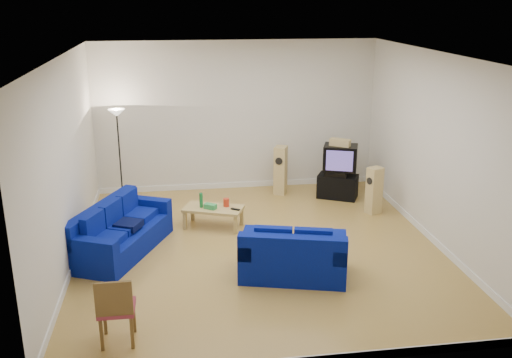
{
  "coord_description": "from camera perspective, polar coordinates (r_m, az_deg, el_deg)",
  "views": [
    {
      "loc": [
        -1.34,
        -8.69,
        4.06
      ],
      "look_at": [
        0.0,
        0.4,
        1.1
      ],
      "focal_mm": 40.0,
      "sensor_mm": 36.0,
      "label": 1
    }
  ],
  "objects": [
    {
      "name": "floor_lamp",
      "position": [
        11.71,
        -13.69,
        5.19
      ],
      "size": [
        0.33,
        0.33,
        1.93
      ],
      "color": "black",
      "rests_on": "ground"
    },
    {
      "name": "centre_speaker",
      "position": [
        11.81,
        8.41,
        3.64
      ],
      "size": [
        0.44,
        0.38,
        0.15
      ],
      "primitive_type": "cube",
      "rotation": [
        0.0,
        0.0,
        -0.62
      ],
      "color": "tan",
      "rests_on": "television"
    },
    {
      "name": "speaker_left",
      "position": [
        12.13,
        2.46,
        0.88
      ],
      "size": [
        0.34,
        0.38,
        1.04
      ],
      "rotation": [
        0.0,
        0.0,
        -0.41
      ],
      "color": "tan",
      "rests_on": "ground"
    },
    {
      "name": "sofa_three_seat",
      "position": [
        9.73,
        -13.59,
        -5.42
      ],
      "size": [
        1.68,
        2.26,
        0.8
      ],
      "rotation": [
        0.0,
        0.0,
        -2.0
      ],
      "color": "#07105B",
      "rests_on": "ground"
    },
    {
      "name": "av_receiver",
      "position": [
        11.97,
        8.05,
        0.61
      ],
      "size": [
        0.57,
        0.53,
        0.11
      ],
      "primitive_type": "cube",
      "rotation": [
        0.0,
        0.0,
        -0.44
      ],
      "color": "black",
      "rests_on": "tv_stand"
    },
    {
      "name": "dining_chair",
      "position": [
        7.19,
        -13.84,
        -12.34
      ],
      "size": [
        0.44,
        0.44,
        0.91
      ],
      "rotation": [
        0.0,
        0.0,
        -0.01
      ],
      "color": "brown",
      "rests_on": "ground"
    },
    {
      "name": "remote",
      "position": [
        10.28,
        -2.08,
        -3.04
      ],
      "size": [
        0.17,
        0.14,
        0.02
      ],
      "primitive_type": "cube",
      "rotation": [
        0.0,
        0.0,
        -0.63
      ],
      "color": "black",
      "rests_on": "coffee_table"
    },
    {
      "name": "room",
      "position": [
        9.15,
        0.36,
        1.88
      ],
      "size": [
        6.01,
        6.51,
        3.21
      ],
      "color": "olive",
      "rests_on": "ground"
    },
    {
      "name": "sofa_loveseat",
      "position": [
        8.65,
        3.73,
        -7.96
      ],
      "size": [
        1.75,
        1.26,
        0.79
      ],
      "rotation": [
        0.0,
        0.0,
        -0.26
      ],
      "color": "#07105B",
      "rests_on": "ground"
    },
    {
      "name": "red_canister",
      "position": [
        10.43,
        -2.99,
        -2.36
      ],
      "size": [
        0.12,
        0.12,
        0.15
      ],
      "primitive_type": "cylinder",
      "rotation": [
        0.0,
        0.0,
        -0.08
      ],
      "color": "red",
      "rests_on": "coffee_table"
    },
    {
      "name": "coffee_table",
      "position": [
        10.44,
        -4.28,
        -3.13
      ],
      "size": [
        1.18,
        0.87,
        0.38
      ],
      "rotation": [
        0.0,
        0.0,
        -0.37
      ],
      "color": "tan",
      "rests_on": "ground"
    },
    {
      "name": "bottle",
      "position": [
        10.4,
        -5.51,
        -2.12
      ],
      "size": [
        0.08,
        0.08,
        0.27
      ],
      "primitive_type": "cylinder",
      "rotation": [
        0.0,
        0.0,
        -0.19
      ],
      "color": "#197233",
      "rests_on": "coffee_table"
    },
    {
      "name": "television",
      "position": [
        11.95,
        8.43,
        2.13
      ],
      "size": [
        0.81,
        0.7,
        0.52
      ],
      "rotation": [
        0.0,
        0.0,
        -0.35
      ],
      "color": "black",
      "rests_on": "av_receiver"
    },
    {
      "name": "tissue_box",
      "position": [
        10.35,
        -4.59,
        -2.75
      ],
      "size": [
        0.25,
        0.22,
        0.09
      ],
      "primitive_type": "cube",
      "rotation": [
        0.0,
        0.0,
        -0.62
      ],
      "color": "green",
      "rests_on": "coffee_table"
    },
    {
      "name": "speaker_right",
      "position": [
        11.28,
        11.73,
        -1.13
      ],
      "size": [
        0.34,
        0.31,
        0.92
      ],
      "rotation": [
        0.0,
        0.0,
        -1.14
      ],
      "color": "tan",
      "rests_on": "ground"
    },
    {
      "name": "tv_stand",
      "position": [
        12.08,
        8.16,
        -0.73
      ],
      "size": [
        0.92,
        0.76,
        0.49
      ],
      "primitive_type": "cube",
      "rotation": [
        0.0,
        0.0,
        -0.47
      ],
      "color": "black",
      "rests_on": "ground"
    }
  ]
}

